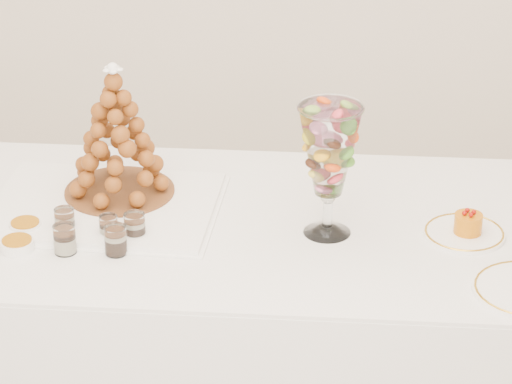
{
  "coord_description": "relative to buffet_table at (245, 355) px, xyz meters",
  "views": [
    {
      "loc": [
        0.32,
        -2.52,
        2.34
      ],
      "look_at": [
        0.08,
        0.22,
        0.93
      ],
      "focal_mm": 85.0,
      "sensor_mm": 36.0,
      "label": 1
    }
  ],
  "objects": [
    {
      "name": "macaron_vase",
      "position": [
        0.22,
        -0.04,
        0.64
      ],
      "size": [
        0.16,
        0.16,
        0.35
      ],
      "color": "white",
      "rests_on": "buffet_table"
    },
    {
      "name": "verrine_d",
      "position": [
        -0.43,
        -0.19,
        0.45
      ],
      "size": [
        0.06,
        0.06,
        0.08
      ],
      "primitive_type": "cylinder",
      "rotation": [
        0.0,
        0.0,
        -0.12
      ],
      "color": "white",
      "rests_on": "buffet_table"
    },
    {
      "name": "cake_plate",
      "position": [
        0.56,
        -0.02,
        0.42
      ],
      "size": [
        0.21,
        0.21,
        0.01
      ],
      "primitive_type": "cylinder",
      "color": "white",
      "rests_on": "buffet_table"
    },
    {
      "name": "verrine_a",
      "position": [
        -0.45,
        -0.1,
        0.45
      ],
      "size": [
        0.05,
        0.05,
        0.07
      ],
      "primitive_type": "cylinder",
      "rotation": [
        0.0,
        0.0,
        0.01
      ],
      "color": "white",
      "rests_on": "buffet_table"
    },
    {
      "name": "buffet_table",
      "position": [
        0.0,
        0.0,
        0.0
      ],
      "size": [
        2.2,
        0.89,
        0.83
      ],
      "rotation": [
        0.0,
        0.0,
        0.01
      ],
      "color": "white",
      "rests_on": "ground"
    },
    {
      "name": "verrine_b",
      "position": [
        -0.33,
        -0.12,
        0.45
      ],
      "size": [
        0.06,
        0.06,
        0.06
      ],
      "primitive_type": "cylinder",
      "rotation": [
        0.0,
        0.0,
        -0.27
      ],
      "color": "white",
      "rests_on": "buffet_table"
    },
    {
      "name": "verrine_e",
      "position": [
        -0.3,
        -0.19,
        0.45
      ],
      "size": [
        0.06,
        0.06,
        0.07
      ],
      "primitive_type": "cylinder",
      "rotation": [
        0.0,
        0.0,
        -0.01
      ],
      "color": "white",
      "rests_on": "buffet_table"
    },
    {
      "name": "verrine_c",
      "position": [
        -0.27,
        -0.12,
        0.45
      ],
      "size": [
        0.06,
        0.06,
        0.07
      ],
      "primitive_type": "cylinder",
      "rotation": [
        0.0,
        0.0,
        0.06
      ],
      "color": "white",
      "rests_on": "buffet_table"
    },
    {
      "name": "mousse_cake",
      "position": [
        0.57,
        -0.02,
        0.45
      ],
      "size": [
        0.07,
        0.07,
        0.06
      ],
      "color": "#C76909",
      "rests_on": "cake_plate"
    },
    {
      "name": "ramekin_front",
      "position": [
        -0.55,
        -0.19,
        0.43
      ],
      "size": [
        0.08,
        0.08,
        0.03
      ],
      "primitive_type": "cylinder",
      "color": "white",
      "rests_on": "buffet_table"
    },
    {
      "name": "lace_tray",
      "position": [
        -0.38,
        0.04,
        0.43
      ],
      "size": [
        0.6,
        0.46,
        0.02
      ],
      "primitive_type": "cube",
      "rotation": [
        0.0,
        0.0,
        -0.04
      ],
      "color": "white",
      "rests_on": "buffet_table"
    },
    {
      "name": "ramekin_back",
      "position": [
        -0.55,
        -0.1,
        0.43
      ],
      "size": [
        0.08,
        0.08,
        0.03
      ],
      "primitive_type": "cylinder",
      "color": "white",
      "rests_on": "buffet_table"
    },
    {
      "name": "croquembouche",
      "position": [
        -0.35,
        0.1,
        0.62
      ],
      "size": [
        0.31,
        0.31,
        0.37
      ],
      "rotation": [
        0.0,
        0.0,
        0.3
      ],
      "color": "brown",
      "rests_on": "lace_tray"
    }
  ]
}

